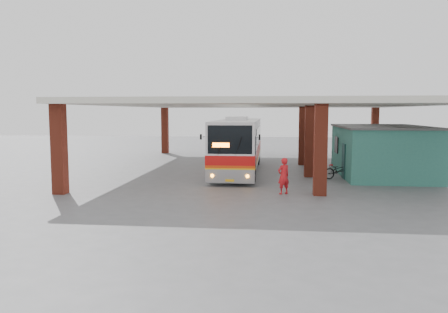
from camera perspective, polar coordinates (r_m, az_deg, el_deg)
ground at (r=24.30m, az=4.54°, el=-3.56°), size 90.00×90.00×0.00m
brick_columns at (r=29.03m, az=7.70°, el=2.27°), size 20.10×21.60×4.35m
canopy_roof at (r=30.47m, az=5.94°, el=6.83°), size 21.00×23.00×0.30m
shop_building at (r=28.88m, az=19.85°, el=0.73°), size 5.20×8.20×3.11m
coach_bus at (r=29.07m, az=1.90°, el=1.62°), size 2.70×12.61×3.67m
motorcycle at (r=26.80m, az=14.80°, el=-1.73°), size 2.09×1.38×1.04m
pedestrian at (r=21.29m, az=7.78°, el=-2.54°), size 0.77×0.71×1.77m
red_chair at (r=31.74m, az=14.17°, el=-0.84°), size 0.54×0.54×0.79m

